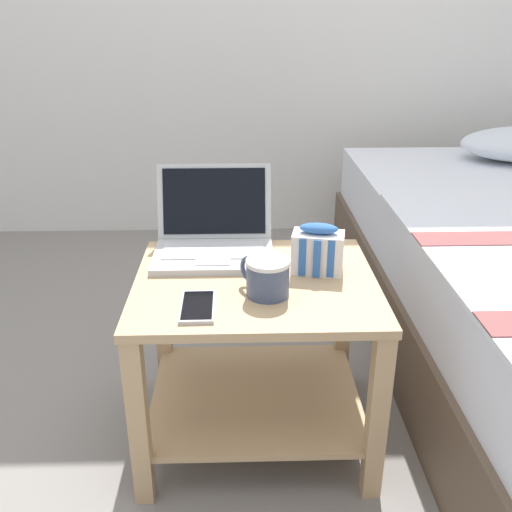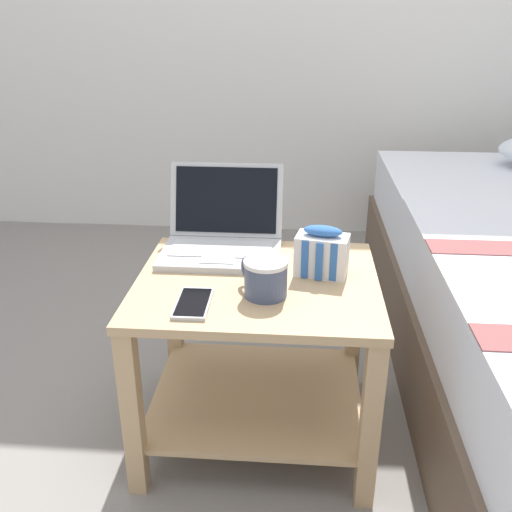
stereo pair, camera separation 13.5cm
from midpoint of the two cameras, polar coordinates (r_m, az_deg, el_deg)
ground_plane at (r=1.68m, az=-2.44°, el=-17.10°), size 8.00×8.00×0.00m
bedside_table at (r=1.50m, az=-2.65°, el=-8.20°), size 0.60×0.52×0.47m
laptop at (r=1.56m, az=-6.71°, el=1.83°), size 0.32×0.29×0.22m
mug_front_left at (r=1.32m, az=-1.81°, el=-2.00°), size 0.12×0.12×0.09m
snack_bag at (r=1.44m, az=3.54°, el=0.53°), size 0.14×0.10×0.13m
cell_phone at (r=1.30m, az=-8.86°, el=-5.10°), size 0.08×0.15×0.01m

